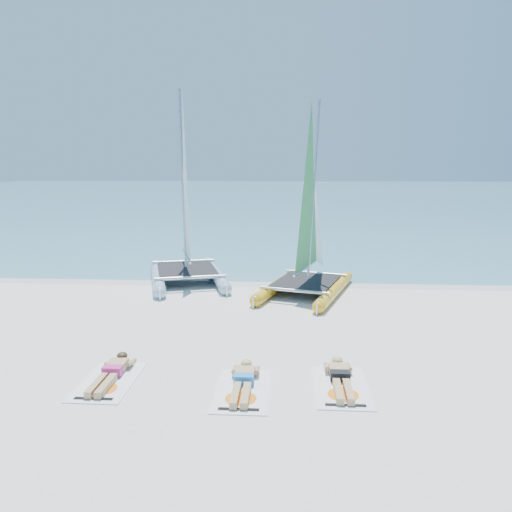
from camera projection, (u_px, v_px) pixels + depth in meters
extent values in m
plane|color=white|center=(243.00, 333.00, 12.28)|extent=(140.00, 140.00, 0.00)
cube|color=#6BACB3|center=(282.00, 193.00, 74.13)|extent=(140.00, 115.00, 0.01)
cube|color=silver|center=(257.00, 282.00, 17.68)|extent=(140.00, 1.40, 0.01)
cylinder|color=#A4C8D7|center=(158.00, 277.00, 17.60)|extent=(1.70, 4.55, 0.41)
cone|color=#A4C8D7|center=(156.00, 263.00, 20.05)|extent=(0.54, 0.68, 0.39)
cylinder|color=#A4C8D7|center=(216.00, 274.00, 18.05)|extent=(1.70, 4.55, 0.41)
cone|color=#A4C8D7|center=(207.00, 261.00, 20.49)|extent=(0.54, 0.68, 0.39)
cube|color=black|center=(187.00, 269.00, 17.78)|extent=(2.63, 3.00, 0.03)
cylinder|color=silver|center=(183.00, 178.00, 18.01)|extent=(0.44, 1.19, 6.37)
cylinder|color=gold|center=(278.00, 285.00, 16.44)|extent=(1.60, 4.13, 0.37)
cone|color=gold|center=(298.00, 271.00, 18.57)|extent=(0.50, 0.62, 0.35)
cylinder|color=gold|center=(334.00, 290.00, 15.78)|extent=(1.60, 4.13, 0.37)
cone|color=gold|center=(348.00, 275.00, 17.91)|extent=(0.50, 0.62, 0.35)
cube|color=black|center=(306.00, 281.00, 16.07)|extent=(2.42, 2.75, 0.03)
cylinder|color=silver|center=(314.00, 190.00, 16.24)|extent=(0.41, 1.08, 5.80)
cube|color=white|center=(109.00, 381.00, 9.52)|extent=(1.00, 1.85, 0.02)
cube|color=tan|center=(116.00, 367.00, 9.93)|extent=(0.36, 0.55, 0.17)
cube|color=#C92F82|center=(113.00, 371.00, 9.73)|extent=(0.37, 0.22, 0.17)
cube|color=tan|center=(101.00, 386.00, 9.15)|extent=(0.31, 0.85, 0.13)
sphere|color=tan|center=(122.00, 358.00, 10.28)|extent=(0.21, 0.21, 0.21)
ellipsoid|color=#372314|center=(122.00, 356.00, 10.28)|extent=(0.22, 0.24, 0.15)
cube|color=white|center=(243.00, 390.00, 9.14)|extent=(1.00, 1.85, 0.02)
cube|color=tan|center=(245.00, 375.00, 9.54)|extent=(0.36, 0.55, 0.17)
cube|color=#2883D5|center=(244.00, 379.00, 9.34)|extent=(0.37, 0.22, 0.17)
cube|color=tan|center=(241.00, 396.00, 8.76)|extent=(0.31, 0.85, 0.13)
sphere|color=tan|center=(246.00, 365.00, 9.90)|extent=(0.21, 0.21, 0.21)
ellipsoid|color=tan|center=(246.00, 363.00, 9.90)|extent=(0.22, 0.24, 0.15)
cube|color=white|center=(341.00, 387.00, 9.28)|extent=(1.00, 1.85, 0.02)
cube|color=tan|center=(339.00, 372.00, 9.69)|extent=(0.36, 0.55, 0.17)
cube|color=black|center=(340.00, 376.00, 9.49)|extent=(0.37, 0.22, 0.17)
cube|color=tan|center=(343.00, 392.00, 8.91)|extent=(0.31, 0.85, 0.13)
sphere|color=tan|center=(337.00, 362.00, 10.04)|extent=(0.21, 0.21, 0.21)
ellipsoid|color=tan|center=(337.00, 360.00, 10.04)|extent=(0.22, 0.24, 0.15)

